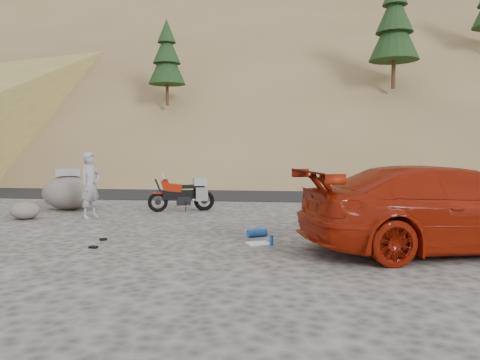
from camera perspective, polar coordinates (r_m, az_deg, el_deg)
The scene contains 14 objects.
ground at distance 11.34m, azimuth -8.32°, elevation -5.75°, with size 140.00×140.00×0.00m, color #403E3B.
road at distance 20.09m, azimuth -1.58°, elevation -1.49°, with size 120.00×7.00×0.05m, color black.
hillside at distance 52.55m, azimuth 3.63°, elevation 13.99°, with size 120.00×73.00×46.72m.
motorcycle at distance 14.13m, azimuth -6.76°, elevation -1.74°, with size 1.90×1.00×1.19m.
man at distance 13.36m, azimuth -17.70°, elevation -4.43°, with size 0.65×0.43×1.79m, color gray.
red_car at distance 9.54m, azimuth 23.76°, elevation -7.90°, with size 2.21×5.43×1.58m, color maroon.
boulder at distance 15.33m, azimuth -20.11°, elevation -1.39°, with size 1.85×1.66×1.23m.
small_rock at distance 13.74m, azimuth -24.76°, elevation -3.39°, with size 0.90×0.84×0.47m.
gear_white_cloth at distance 9.38m, azimuth 2.26°, elevation -7.72°, with size 0.45×0.40×0.01m, color white.
gear_blue_mat at distance 10.08m, azimuth 2.09°, elevation -6.45°, with size 0.17×0.17×0.42m, color #1B50A4.
gear_bottle at distance 9.19m, azimuth 3.86°, elevation -7.38°, with size 0.07×0.07×0.20m, color #1B50A4.
gear_funnel at distance 9.64m, azimuth 9.60°, elevation -6.98°, with size 0.13×0.13×0.17m, color #B3220B.
gear_glove_a at distance 9.38m, azimuth -17.44°, elevation -7.81°, with size 0.15×0.11×0.04m, color black.
gear_glove_b at distance 10.10m, azimuth -16.35°, elevation -6.95°, with size 0.13×0.10×0.04m, color black.
Camera 1 is at (2.95, -10.78, 1.90)m, focal length 35.00 mm.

